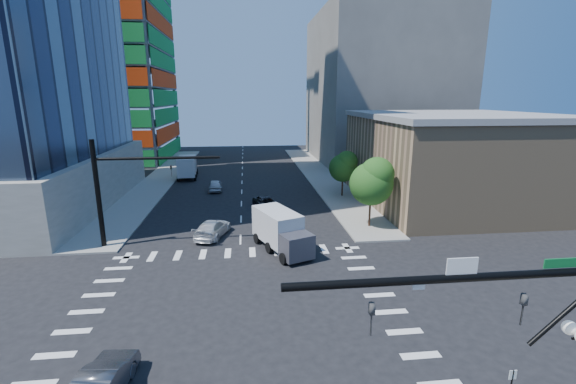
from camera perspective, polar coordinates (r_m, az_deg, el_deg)
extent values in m
plane|color=black|center=(24.12, -7.33, -17.21)|extent=(160.00, 160.00, 0.00)
cube|color=silver|center=(24.12, -7.33, -17.20)|extent=(20.00, 20.00, 0.01)
cube|color=gray|center=(63.03, 4.63, 2.57)|extent=(5.00, 60.00, 0.15)
cube|color=gray|center=(63.30, -18.21, 1.96)|extent=(5.00, 60.00, 0.15)
cube|color=green|center=(84.98, -18.10, 21.44)|extent=(0.12, 24.00, 49.00)
cube|color=#EA3B0D|center=(76.48, -30.07, 21.25)|extent=(24.00, 0.12, 49.00)
cube|color=tan|center=(49.68, 23.16, 4.20)|extent=(20.00, 22.00, 10.00)
cube|color=gray|center=(49.16, 23.76, 10.29)|extent=(20.50, 22.50, 0.60)
cube|color=#65605B|center=(80.13, 13.31, 14.68)|extent=(24.00, 30.00, 28.00)
cylinder|color=black|center=(11.91, 24.22, -11.55)|extent=(10.00, 0.24, 0.24)
cylinder|color=black|center=(14.45, 36.54, -13.44)|extent=(2.50, 0.14, 2.50)
imported|color=black|center=(13.46, 31.36, -14.63)|extent=(0.16, 0.20, 1.00)
imported|color=black|center=(11.44, 12.21, -17.91)|extent=(0.16, 0.20, 1.00)
cube|color=white|center=(11.77, 24.39, -10.00)|extent=(0.90, 0.04, 0.50)
cube|color=#0E622B|center=(13.53, 35.51, -8.56)|extent=(1.10, 0.04, 0.28)
sphere|color=white|center=(15.19, 36.25, -15.91)|extent=(0.44, 0.44, 0.44)
cylinder|color=black|center=(35.26, -26.32, -0.29)|extent=(0.40, 0.40, 9.00)
cylinder|color=black|center=(33.32, -18.74, 4.77)|extent=(10.00, 0.24, 0.24)
imported|color=black|center=(33.29, -16.91, 2.97)|extent=(0.16, 0.20, 1.00)
cylinder|color=#382316|center=(38.29, 12.00, -3.31)|extent=(0.20, 0.20, 2.27)
sphere|color=#134916|center=(37.50, 12.23, 1.20)|extent=(4.16, 4.16, 4.16)
sphere|color=#3B6C24|center=(37.16, 13.04, 2.58)|extent=(3.25, 3.25, 3.25)
cylinder|color=#382316|center=(49.53, 8.03, 0.57)|extent=(0.20, 0.20, 1.92)
sphere|color=#134916|center=(49.00, 8.14, 3.55)|extent=(3.52, 3.52, 3.52)
sphere|color=#3B6C24|center=(48.67, 8.71, 4.44)|extent=(2.75, 2.75, 2.75)
cube|color=silver|center=(18.58, 30.35, -22.33)|extent=(0.30, 0.03, 0.40)
imported|color=black|center=(43.80, -3.27, -1.68)|extent=(3.21, 5.15, 1.33)
imported|color=white|center=(35.93, -11.11, -5.30)|extent=(3.55, 5.62, 1.52)
imported|color=#B9BBC1|center=(53.18, -10.73, 0.99)|extent=(1.99, 4.48, 1.50)
imported|color=#4F4F54|center=(19.57, -25.91, -24.24)|extent=(2.03, 4.77, 1.53)
cube|color=silver|center=(31.57, -0.79, -5.53)|extent=(4.14, 5.57, 2.62)
cube|color=#44434B|center=(31.79, -0.79, -6.65)|extent=(2.83, 2.55, 1.91)
cube|color=silver|center=(62.69, -14.67, 3.93)|extent=(2.92, 5.53, 2.79)
cube|color=#44434B|center=(62.81, -14.63, 3.30)|extent=(2.59, 2.09, 2.04)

